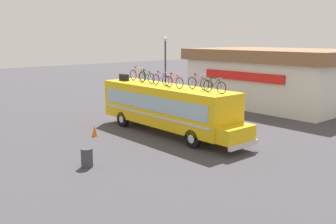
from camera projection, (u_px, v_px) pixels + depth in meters
ground_plane at (166, 133)px, 24.19m from camera, size 120.00×120.00×0.00m
bus at (167, 106)px, 23.74m from camera, size 11.40×2.51×3.00m
luggage_bag_1 at (124, 77)px, 26.45m from camera, size 0.72×0.34×0.45m
rooftop_bicycle_1 at (138, 75)px, 26.31m from camera, size 1.83×0.44×0.97m
rooftop_bicycle_2 at (146, 77)px, 25.02m from camera, size 1.69×0.44×0.91m
rooftop_bicycle_3 at (161, 79)px, 23.83m from camera, size 1.63×0.44×0.88m
rooftop_bicycle_4 at (174, 82)px, 22.63m from camera, size 1.63×0.44×0.89m
rooftop_bicycle_5 at (198, 83)px, 21.90m from camera, size 1.70×0.44×0.91m
rooftop_bicycle_6 at (214, 86)px, 20.53m from camera, size 1.65×0.44×0.88m
roadside_building at (274, 76)px, 33.99m from camera, size 14.13×9.69×4.95m
trash_bin at (87, 158)px, 17.75m from camera, size 0.55×0.55×0.89m
traffic_cone at (94, 131)px, 23.29m from camera, size 0.34×0.34×0.67m
street_lamp at (165, 65)px, 32.62m from camera, size 0.34×0.34×6.00m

